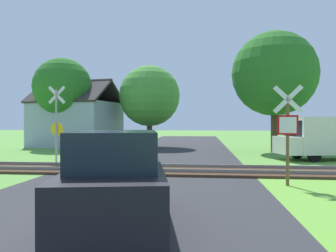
% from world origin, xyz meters
% --- Properties ---
extents(ground_plane, '(160.00, 160.00, 0.00)m').
position_xyz_m(ground_plane, '(0.00, 0.00, 0.00)').
color(ground_plane, '#5B933D').
extents(road_asphalt, '(7.69, 80.00, 0.01)m').
position_xyz_m(road_asphalt, '(0.00, 2.00, 0.00)').
color(road_asphalt, '#2D2D30').
rests_on(road_asphalt, ground).
extents(rail_track, '(60.00, 2.60, 0.22)m').
position_xyz_m(rail_track, '(0.00, 6.77, 0.06)').
color(rail_track, '#422D1E').
rests_on(rail_track, ground).
extents(stop_sign_near, '(0.87, 0.21, 3.09)m').
position_xyz_m(stop_sign_near, '(4.56, 4.24, 1.75)').
color(stop_sign_near, brown).
rests_on(stop_sign_near, ground).
extents(crossing_sign_far, '(0.88, 0.14, 3.73)m').
position_xyz_m(crossing_sign_far, '(-5.09, 9.11, 2.02)').
color(crossing_sign_far, '#9E9EA5').
rests_on(crossing_sign_far, ground).
extents(house, '(7.48, 6.42, 5.44)m').
position_xyz_m(house, '(-8.38, 19.80, 1.97)').
color(house, '#99A3B7').
rests_on(house, ground).
extents(tree_right, '(5.56, 5.56, 7.96)m').
position_xyz_m(tree_right, '(6.66, 16.13, 5.17)').
color(tree_right, '#513823').
rests_on(tree_right, ground).
extents(tree_center, '(4.87, 4.87, 6.55)m').
position_xyz_m(tree_center, '(-2.30, 19.91, 4.10)').
color(tree_center, '#513823').
rests_on(tree_center, ground).
extents(tree_left, '(4.49, 4.49, 6.98)m').
position_xyz_m(tree_left, '(-8.88, 18.32, 4.72)').
color(tree_left, '#513823').
rests_on(tree_left, ground).
extents(mail_truck, '(5.22, 3.08, 2.24)m').
position_xyz_m(mail_truck, '(8.44, 11.75, 1.24)').
color(mail_truck, silver).
rests_on(mail_truck, ground).
extents(parked_car, '(2.32, 4.23, 1.78)m').
position_xyz_m(parked_car, '(0.43, -0.27, 0.89)').
color(parked_car, black).
rests_on(parked_car, ground).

